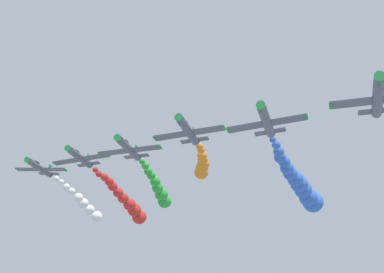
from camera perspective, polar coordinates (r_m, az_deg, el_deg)
name	(u,v)px	position (r m, az deg, el deg)	size (l,w,h in m)	color
airplane_left_inner	(378,97)	(72.92, 14.53, 3.06)	(9.57, 10.35, 2.34)	#474C56
airplane_right_inner	(266,121)	(83.59, 5.92, 1.24)	(9.54, 10.35, 2.55)	#474C56
smoke_trail_right_inner	(302,187)	(106.30, 8.70, -3.99)	(5.73, 24.90, 5.18)	blue
airplane_left_outer	(188,131)	(93.12, -0.31, 0.46)	(9.55, 10.35, 2.48)	#474C56
smoke_trail_left_outer	(202,165)	(107.16, 0.80, -2.28)	(3.60, 12.52, 2.37)	orange
airplane_right_outer	(129,149)	(105.67, -5.05, -0.96)	(9.57, 10.35, 2.35)	#474C56
smoke_trail_right_outer	(159,190)	(120.68, -2.66, -4.23)	(2.39, 14.96, 5.02)	green
airplane_trailing	(80,157)	(118.67, -8.88, -1.66)	(9.55, 10.35, 2.52)	#474C56
smoke_trail_trailing	(128,203)	(136.36, -5.12, -5.29)	(4.75, 20.27, 6.59)	red
airplane_high_slot	(40,168)	(131.23, -11.99, -2.45)	(9.56, 10.35, 2.35)	#474C56
smoke_trail_high_slot	(85,205)	(146.95, -8.49, -5.40)	(4.29, 17.50, 5.88)	white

